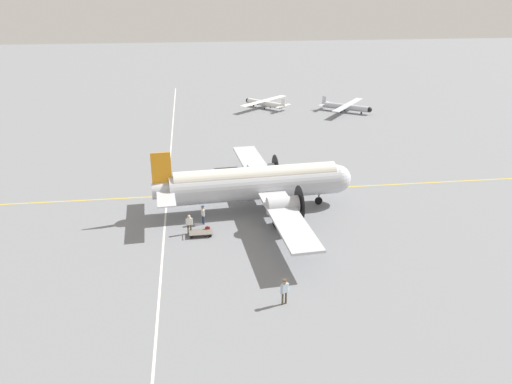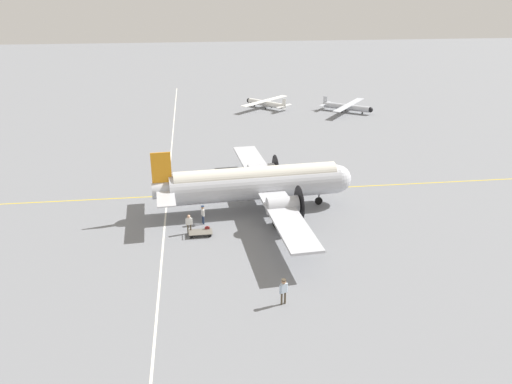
{
  "view_description": "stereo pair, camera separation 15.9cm",
  "coord_description": "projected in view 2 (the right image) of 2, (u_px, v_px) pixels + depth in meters",
  "views": [
    {
      "loc": [
        -5.48,
        -40.82,
        18.7
      ],
      "look_at": [
        0.0,
        0.0,
        1.73
      ],
      "focal_mm": 35.0,
      "sensor_mm": 36.0,
      "label": 1
    },
    {
      "loc": [
        -5.33,
        -40.84,
        18.7
      ],
      "look_at": [
        0.0,
        0.0,
        1.73
      ],
      "focal_mm": 35.0,
      "sensor_mm": 36.0,
      "label": 2
    }
  ],
  "objects": [
    {
      "name": "suitcase_near_door",
      "position": [
        207.0,
        230.0,
        40.92
      ],
      "size": [
        0.39,
        0.14,
        0.55
      ],
      "color": "maroon",
      "rests_on": "ground_plane"
    },
    {
      "name": "light_aircraft_taxiing",
      "position": [
        265.0,
        103.0,
        82.71
      ],
      "size": [
        8.84,
        8.52,
        2.1
      ],
      "rotation": [
        0.0,
        0.0,
        2.32
      ],
      "color": "white",
      "rests_on": "ground_plane"
    },
    {
      "name": "airliner_main",
      "position": [
        261.0,
        183.0,
        44.31
      ],
      "size": [
        17.95,
        24.6,
        5.95
      ],
      "rotation": [
        0.0,
        0.0,
        0.07
      ],
      "color": "silver",
      "rests_on": "ground_plane"
    },
    {
      "name": "passenger_boarding",
      "position": [
        189.0,
        222.0,
        40.47
      ],
      "size": [
        0.57,
        0.27,
        1.66
      ],
      "rotation": [
        0.0,
        0.0,
        0.09
      ],
      "color": "#473D2D",
      "rests_on": "ground_plane"
    },
    {
      "name": "ground_plane",
      "position": [
        256.0,
        210.0,
        45.21
      ],
      "size": [
        300.0,
        300.0,
        0.0
      ],
      "primitive_type": "plane",
      "color": "slate"
    },
    {
      "name": "apron_line_northsouth",
      "position": [
        166.0,
        214.0,
        44.24
      ],
      "size": [
        0.16,
        120.0,
        0.01
      ],
      "color": "silver",
      "rests_on": "ground_plane"
    },
    {
      "name": "crew_foreground",
      "position": [
        284.0,
        289.0,
        31.32
      ],
      "size": [
        0.58,
        0.39,
        1.82
      ],
      "rotation": [
        0.0,
        0.0,
        0.37
      ],
      "color": "#473D2D",
      "rests_on": "ground_plane"
    },
    {
      "name": "baggage_cart",
      "position": [
        200.0,
        232.0,
        40.44
      ],
      "size": [
        1.95,
        1.17,
        0.56
      ],
      "rotation": [
        0.0,
        0.0,
        0.02
      ],
      "color": "#6B665B",
      "rests_on": "ground_plane"
    },
    {
      "name": "apron_line_eastwest",
      "position": [
        250.0,
        192.0,
        49.13
      ],
      "size": [
        120.0,
        0.16,
        0.01
      ],
      "color": "gold",
      "rests_on": "ground_plane"
    },
    {
      "name": "ramp_agent",
      "position": [
        203.0,
        213.0,
        42.12
      ],
      "size": [
        0.35,
        0.54,
        1.65
      ],
      "rotation": [
        0.0,
        0.0,
        -1.27
      ],
      "color": "navy",
      "rests_on": "ground_plane"
    },
    {
      "name": "light_aircraft_distant",
      "position": [
        348.0,
        107.0,
        80.02
      ],
      "size": [
        8.55,
        9.76,
        2.16
      ],
      "rotation": [
        0.0,
        0.0,
        5.63
      ],
      "color": "#B7BCC6",
      "rests_on": "ground_plane"
    }
  ]
}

